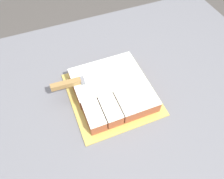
# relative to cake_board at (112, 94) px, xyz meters

# --- Properties ---
(ground_plane) EXTENTS (8.00, 8.00, 0.00)m
(ground_plane) POSITION_rel_cake_board_xyz_m (0.07, -0.02, -0.90)
(ground_plane) COLOR #4C4742
(countertop) EXTENTS (1.40, 1.10, 0.90)m
(countertop) POSITION_rel_cake_board_xyz_m (0.07, -0.02, -0.45)
(countertop) COLOR slate
(countertop) RESTS_ON ground_plane
(cake_board) EXTENTS (0.34, 0.35, 0.01)m
(cake_board) POSITION_rel_cake_board_xyz_m (0.00, 0.00, 0.00)
(cake_board) COLOR gold
(cake_board) RESTS_ON countertop
(cake) EXTENTS (0.28, 0.29, 0.06)m
(cake) POSITION_rel_cake_board_xyz_m (0.00, 0.00, 0.03)
(cake) COLOR #994C2D
(cake) RESTS_ON cake_board
(knife) EXTENTS (0.35, 0.05, 0.02)m
(knife) POSITION_rel_cake_board_xyz_m (-0.12, 0.06, 0.07)
(knife) COLOR silver
(knife) RESTS_ON cake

